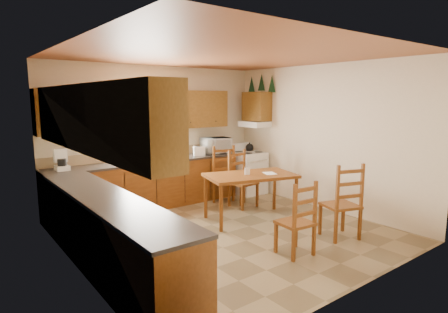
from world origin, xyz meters
TOP-DOWN VIEW (x-y plane):
  - floor at (0.00, 0.00)m, footprint 4.50×4.50m
  - ceiling at (0.00, 0.00)m, footprint 4.50×4.50m
  - wall_left at (-2.25, 0.00)m, footprint 4.50×4.50m
  - wall_right at (2.25, 0.00)m, footprint 4.50×4.50m
  - wall_back at (0.00, 2.25)m, footprint 4.50×4.50m
  - wall_front at (0.00, -2.25)m, footprint 4.50×4.50m
  - lower_cab_back at (-0.38, 1.95)m, footprint 3.75×0.60m
  - lower_cab_left at (-1.95, -0.15)m, footprint 0.60×3.60m
  - counter_back at (-0.38, 1.95)m, footprint 3.75×0.63m
  - counter_left at (-1.95, -0.15)m, footprint 0.63×3.60m
  - backsplash at (-0.38, 2.24)m, footprint 3.75×0.01m
  - upper_cab_back_left at (-1.55, 2.08)m, footprint 1.41×0.33m
  - upper_cab_back_right at (0.86, 2.08)m, footprint 1.25×0.33m
  - upper_cab_left at (-2.08, -0.15)m, footprint 0.33×3.60m
  - upper_cab_stove at (2.08, 1.65)m, footprint 0.33×0.62m
  - range_hood at (2.03, 1.65)m, footprint 0.44×0.62m
  - window_frame at (-0.30, 2.22)m, footprint 1.13×0.02m
  - window_pane at (-0.30, 2.21)m, footprint 1.05×0.01m
  - window_valance at (-0.30, 2.19)m, footprint 1.19×0.01m
  - sink_basin at (-0.30, 1.95)m, footprint 0.75×0.45m
  - pine_decal_a at (2.21, 1.33)m, footprint 0.22×0.22m
  - pine_decal_b at (2.21, 1.65)m, footprint 0.22×0.22m
  - pine_decal_c at (2.21, 1.97)m, footprint 0.22×0.22m
  - stove at (1.88, 1.66)m, footprint 0.63×0.65m
  - coffeemaker at (-1.92, 1.91)m, footprint 0.29×0.32m
  - paper_towel at (0.24, 1.95)m, footprint 0.16×0.16m
  - toaster at (0.73, 1.90)m, footprint 0.27×0.22m
  - microwave at (1.20, 1.95)m, footprint 0.59×0.46m
  - dining_table at (0.69, 0.27)m, footprint 1.66×1.21m
  - chair_near_left at (1.21, -1.18)m, footprint 0.60×0.58m
  - chair_near_right at (0.20, -1.19)m, footprint 0.46×0.44m
  - chair_far_left at (0.95, 1.23)m, footprint 0.59×0.57m
  - chair_far_right at (1.11, 0.94)m, footprint 0.48×0.46m
  - table_paper at (1.01, 0.13)m, footprint 0.28×0.31m
  - table_card at (0.63, 0.27)m, footprint 0.09×0.05m

SIDE VIEW (x-z plane):
  - floor at x=0.00m, z-range 0.00..0.00m
  - dining_table at x=0.69m, z-range 0.00..0.80m
  - lower_cab_back at x=-0.38m, z-range 0.00..0.88m
  - lower_cab_left at x=-1.95m, z-range 0.00..0.88m
  - stove at x=1.88m, z-range 0.00..0.90m
  - chair_near_right at x=0.20m, z-range 0.00..1.01m
  - chair_far_right at x=1.11m, z-range 0.00..1.08m
  - chair_far_left at x=0.95m, z-range 0.00..1.14m
  - chair_near_left at x=1.21m, z-range 0.00..1.14m
  - table_paper at x=1.01m, z-range 0.80..0.80m
  - table_card at x=0.63m, z-range 0.80..0.92m
  - counter_back at x=-0.38m, z-range 0.88..0.92m
  - counter_left at x=-1.95m, z-range 0.88..0.92m
  - sink_basin at x=-0.30m, z-range 0.92..0.96m
  - backsplash at x=-0.38m, z-range 0.92..1.10m
  - toaster at x=0.73m, z-range 0.92..1.11m
  - paper_towel at x=0.24m, z-range 0.92..1.21m
  - microwave at x=1.20m, z-range 0.92..1.25m
  - coffeemaker at x=-1.92m, z-range 0.92..1.29m
  - wall_left at x=-2.25m, z-range 1.35..1.35m
  - wall_right at x=2.25m, z-range 1.35..1.35m
  - wall_back at x=0.00m, z-range 1.35..1.35m
  - wall_front at x=0.00m, z-range 1.35..1.35m
  - range_hood at x=2.03m, z-range 1.46..1.58m
  - window_frame at x=-0.30m, z-range 0.96..2.14m
  - window_pane at x=-0.30m, z-range 1.00..2.10m
  - upper_cab_back_left at x=-1.55m, z-range 1.48..2.23m
  - upper_cab_back_right at x=0.86m, z-range 1.48..2.23m
  - upper_cab_left at x=-2.08m, z-range 1.48..2.23m
  - upper_cab_stove at x=2.08m, z-range 1.59..2.21m
  - window_valance at x=-0.30m, z-range 1.93..2.17m
  - pine_decal_a at x=2.21m, z-range 2.20..2.56m
  - pine_decal_c at x=2.21m, z-range 2.20..2.56m
  - pine_decal_b at x=2.21m, z-range 2.24..2.60m
  - ceiling at x=0.00m, z-range 2.70..2.70m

